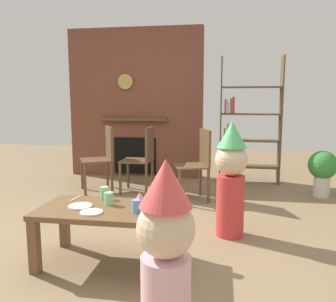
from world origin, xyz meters
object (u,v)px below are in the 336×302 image
paper_cup_near_right (162,196)px  dining_chair_left (103,155)px  paper_cup_far_left (109,199)px  paper_cup_near_left (105,193)px  child_with_cone_hat (166,258)px  dining_chair_right (198,160)px  coffee_table (104,217)px  dining_chair_middle (143,156)px  paper_plate_front (91,212)px  paper_plate_rear (80,206)px  potted_plant_tall (323,169)px  paper_cup_center (136,206)px  child_in_pink (231,176)px  birthday_cake_slice (140,197)px  bookshelf (246,124)px

paper_cup_near_right → dining_chair_left: bearing=121.9°
dining_chair_left → paper_cup_far_left: bearing=82.3°
paper_cup_near_left → child_with_cone_hat: 1.37m
dining_chair_left → dining_chair_right: same height
coffee_table → dining_chair_middle: bearing=95.1°
paper_plate_front → paper_plate_rear: size_ratio=0.91×
paper_plate_rear → dining_chair_middle: 2.10m
paper_cup_near_right → paper_cup_near_left: bearing=177.1°
potted_plant_tall → paper_plate_rear: bearing=-136.4°
paper_cup_center → dining_chair_left: 2.41m
coffee_table → child_in_pink: bearing=36.5°
paper_cup_center → dining_chair_right: dining_chair_right is taller
child_with_cone_hat → potted_plant_tall: child_with_cone_hat is taller
paper_cup_near_left → child_in_pink: 1.16m
child_with_cone_hat → dining_chair_left: bearing=-9.5°
dining_chair_middle → potted_plant_tall: bearing=-175.3°
paper_plate_front → birthday_cake_slice: (0.28, 0.33, 0.03)m
paper_cup_far_left → potted_plant_tall: size_ratio=0.17×
paper_plate_front → potted_plant_tall: bearing=47.0°
coffee_table → paper_cup_far_left: 0.15m
paper_cup_center → paper_plate_rear: 0.47m
bookshelf → dining_chair_left: bookshelf is taller
paper_cup_near_right → paper_plate_front: 0.57m
bookshelf → dining_chair_middle: bearing=-149.4°
paper_plate_rear → child_in_pink: size_ratio=0.17×
paper_cup_far_left → dining_chair_left: 2.16m
dining_chair_left → paper_cup_near_right: bearing=93.1°
bookshelf → paper_cup_near_right: bearing=-106.5°
paper_plate_front → paper_cup_center: bearing=10.6°
birthday_cake_slice → dining_chair_middle: bearing=102.6°
coffee_table → birthday_cake_slice: bearing=38.7°
paper_cup_near_left → paper_cup_center: size_ratio=1.08×
child_in_pink → paper_cup_center: bearing=12.6°
paper_plate_front → child_with_cone_hat: size_ratio=0.16×
child_in_pink → dining_chair_right: 1.20m
paper_cup_near_left → paper_plate_rear: size_ratio=0.57×
paper_cup_near_left → paper_plate_front: size_ratio=0.63×
potted_plant_tall → child_in_pink: bearing=-128.5°
paper_cup_near_right → birthday_cake_slice: 0.18m
birthday_cake_slice → dining_chair_left: 2.15m
child_with_cone_hat → paper_cup_near_left: bearing=-2.8°
paper_cup_far_left → paper_cup_near_left: bearing=121.0°
bookshelf → paper_plate_rear: (-1.41, -2.93, -0.44)m
paper_plate_front → potted_plant_tall: potted_plant_tall is taller
child_in_pink → child_with_cone_hat: bearing=42.3°
paper_cup_near_left → child_with_cone_hat: child_with_cone_hat is taller
coffee_table → paper_plate_front: 0.17m
birthday_cake_slice → child_with_cone_hat: 1.20m
child_with_cone_hat → dining_chair_right: bearing=-33.1°
paper_cup_center → child_in_pink: bearing=49.1°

